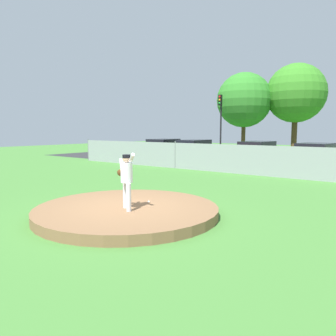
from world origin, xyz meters
TOP-DOWN VIEW (x-y plane):
  - ground_plane at (0.00, 6.00)m, footprint 80.00×80.00m
  - asphalt_strip at (0.00, 14.50)m, footprint 44.00×7.00m
  - pitchers_mound at (0.00, 0.00)m, footprint 5.15×5.15m
  - pitcher_youth at (0.27, -0.28)m, footprint 0.81×0.36m
  - baseball at (0.23, 0.67)m, footprint 0.07×0.07m
  - chainlink_fence at (-0.00, 10.00)m, footprint 28.29×0.07m
  - parked_car_burgundy at (1.60, 14.18)m, footprint 2.14×4.33m
  - parked_car_charcoal at (-10.11, 14.46)m, footprint 2.20×4.73m
  - parked_car_red at (-2.12, 14.45)m, footprint 1.97×4.73m
  - parked_car_navy at (-7.16, 14.48)m, footprint 1.91×4.61m
  - traffic_light_near at (-7.36, 18.96)m, footprint 0.28×0.46m
  - tree_tall_centre at (-6.83, 22.54)m, footprint 5.09×5.09m
  - tree_broad_right at (-2.73, 24.55)m, footprint 5.32×5.32m

SIDE VIEW (x-z plane):
  - ground_plane at x=0.00m, z-range 0.00..0.00m
  - asphalt_strip at x=0.00m, z-range 0.00..0.01m
  - pitchers_mound at x=0.00m, z-range 0.00..0.27m
  - baseball at x=0.23m, z-range 0.27..0.34m
  - parked_car_burgundy at x=1.60m, z-range -0.03..1.60m
  - parked_car_navy at x=-7.16m, z-range -0.03..1.62m
  - parked_car_red at x=-2.12m, z-range -0.02..1.62m
  - chainlink_fence at x=0.00m, z-range -0.05..1.65m
  - parked_car_charcoal at x=-10.11m, z-range -0.03..1.64m
  - pitcher_youth at x=0.27m, z-range 0.41..1.97m
  - traffic_light_near at x=-7.36m, z-range 0.95..6.35m
  - tree_tall_centre at x=-6.83m, z-range 1.30..9.01m
  - tree_broad_right at x=-2.73m, z-range 1.50..9.86m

